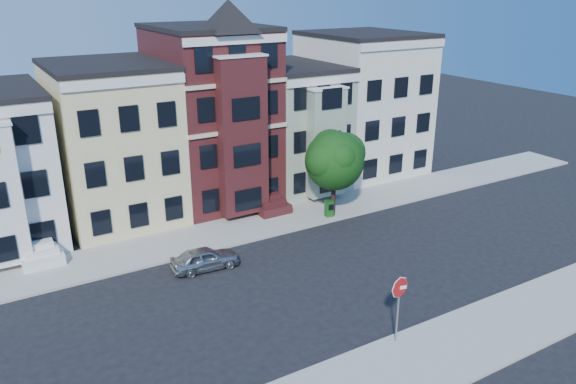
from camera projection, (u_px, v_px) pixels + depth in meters
ground at (325, 278)px, 30.12m from camera, size 120.00×120.00×0.00m
far_sidewalk at (256, 225)px, 36.54m from camera, size 60.00×4.00×0.15m
near_sidewalk at (432, 356)px, 23.65m from camera, size 60.00×4.00×0.15m
house_yellow at (113, 144)px, 36.71m from camera, size 7.00×9.00×10.00m
house_brown at (211, 117)px, 39.72m from camera, size 7.00×9.00×12.00m
house_green at (290, 127)px, 43.37m from camera, size 6.00×9.00×9.00m
house_cream at (362, 105)px, 46.39m from camera, size 8.00×9.00×11.00m
street_tree at (334, 165)px, 36.73m from camera, size 6.21×6.21×7.18m
parked_car at (205, 258)px, 30.89m from camera, size 3.86×1.80×1.28m
newspaper_box at (329, 208)px, 37.61m from camera, size 0.58×0.53×1.12m
stop_sign at (398, 306)px, 23.94m from camera, size 0.98×0.38×3.56m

